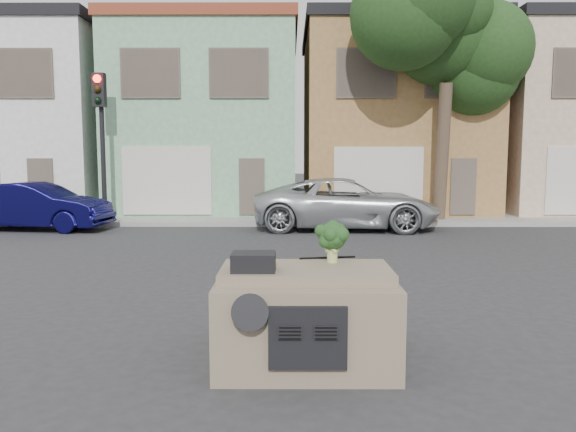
{
  "coord_description": "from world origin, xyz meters",
  "views": [
    {
      "loc": [
        -0.18,
        -9.41,
        2.4
      ],
      "look_at": [
        -0.22,
        0.5,
        1.3
      ],
      "focal_mm": 35.0,
      "sensor_mm": 36.0,
      "label": 1
    }
  ],
  "objects_px": {
    "silver_pickup": "(346,229)",
    "broccoli": "(332,242)",
    "traffic_signal": "(102,149)",
    "navy_sedan": "(38,230)"
  },
  "relations": [
    {
      "from": "silver_pickup",
      "to": "broccoli",
      "type": "height_order",
      "value": "broccoli"
    },
    {
      "from": "silver_pickup",
      "to": "traffic_signal",
      "type": "xyz_separation_m",
      "value": [
        -8.13,
        1.03,
        2.55
      ]
    },
    {
      "from": "navy_sedan",
      "to": "traffic_signal",
      "type": "distance_m",
      "value": 3.32
    },
    {
      "from": "navy_sedan",
      "to": "silver_pickup",
      "type": "height_order",
      "value": "silver_pickup"
    },
    {
      "from": "navy_sedan",
      "to": "broccoli",
      "type": "distance_m",
      "value": 14.01
    },
    {
      "from": "traffic_signal",
      "to": "navy_sedan",
      "type": "bearing_deg",
      "value": -142.05
    },
    {
      "from": "silver_pickup",
      "to": "broccoli",
      "type": "distance_m",
      "value": 11.49
    },
    {
      "from": "silver_pickup",
      "to": "traffic_signal",
      "type": "bearing_deg",
      "value": 85.69
    },
    {
      "from": "navy_sedan",
      "to": "traffic_signal",
      "type": "bearing_deg",
      "value": -45.43
    },
    {
      "from": "navy_sedan",
      "to": "silver_pickup",
      "type": "relative_size",
      "value": 0.77
    }
  ]
}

